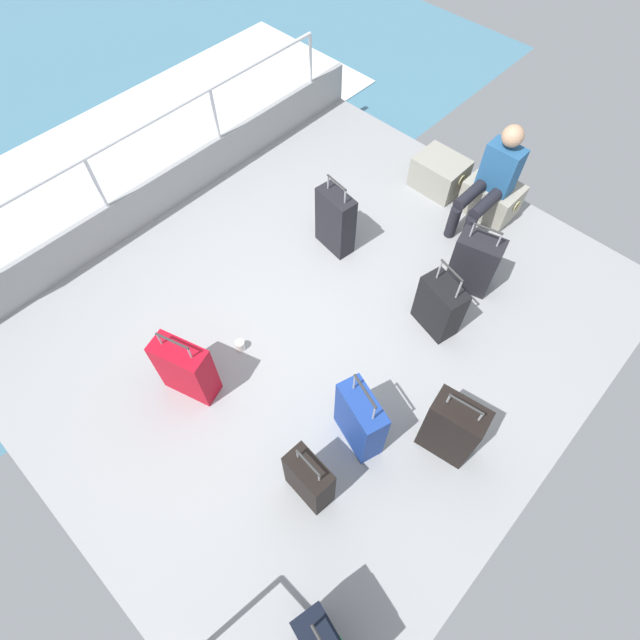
# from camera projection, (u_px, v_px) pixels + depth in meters

# --- Properties ---
(ground_plane) EXTENTS (4.40, 5.20, 0.06)m
(ground_plane) POSITION_uv_depth(u_px,v_px,m) (324.00, 321.00, 4.60)
(ground_plane) COLOR #939699
(gunwale_port) EXTENTS (0.06, 5.20, 0.45)m
(gunwale_port) POSITION_uv_depth(u_px,v_px,m) (172.00, 187.00, 5.19)
(gunwale_port) COLOR #939699
(gunwale_port) RESTS_ON ground_plane
(railing_port) EXTENTS (0.04, 4.20, 1.02)m
(railing_port) POSITION_uv_depth(u_px,v_px,m) (157.00, 142.00, 4.73)
(railing_port) COLOR silver
(railing_port) RESTS_ON ground_plane
(sea_wake) EXTENTS (12.00, 12.00, 0.01)m
(sea_wake) POSITION_uv_depth(u_px,v_px,m) (112.00, 167.00, 6.20)
(sea_wake) COLOR teal
(sea_wake) RESTS_ON ground_plane
(cargo_crate_0) EXTENTS (0.55, 0.42, 0.36)m
(cargo_crate_0) POSITION_uv_depth(u_px,v_px,m) (439.00, 173.00, 5.37)
(cargo_crate_0) COLOR gray
(cargo_crate_0) RESTS_ON ground_plane
(cargo_crate_1) EXTENTS (0.57, 0.40, 0.36)m
(cargo_crate_1) POSITION_uv_depth(u_px,v_px,m) (491.00, 198.00, 5.17)
(cargo_crate_1) COLOR #9E9989
(cargo_crate_1) RESTS_ON ground_plane
(passenger_seated) EXTENTS (0.34, 0.66, 1.06)m
(passenger_seated) POSITION_uv_depth(u_px,v_px,m) (492.00, 179.00, 4.79)
(passenger_seated) COLOR #26598C
(passenger_seated) RESTS_ON ground_plane
(suitcase_0) EXTENTS (0.48, 0.33, 0.75)m
(suitcase_0) POSITION_uv_depth(u_px,v_px,m) (186.00, 369.00, 3.96)
(suitcase_0) COLOR #B70C1E
(suitcase_0) RESTS_ON ground_plane
(suitcase_1) EXTENTS (0.45, 0.33, 0.76)m
(suitcase_1) POSITION_uv_depth(u_px,v_px,m) (474.00, 263.00, 4.55)
(suitcase_1) COLOR black
(suitcase_1) RESTS_ON ground_plane
(suitcase_3) EXTENTS (0.46, 0.31, 0.84)m
(suitcase_3) POSITION_uv_depth(u_px,v_px,m) (360.00, 420.00, 3.71)
(suitcase_3) COLOR navy
(suitcase_3) RESTS_ON ground_plane
(suitcase_4) EXTENTS (0.44, 0.31, 0.78)m
(suitcase_4) POSITION_uv_depth(u_px,v_px,m) (439.00, 306.00, 4.32)
(suitcase_4) COLOR black
(suitcase_4) RESTS_ON ground_plane
(suitcase_5) EXTENTS (0.42, 0.28, 0.79)m
(suitcase_5) POSITION_uv_depth(u_px,v_px,m) (452.00, 428.00, 3.66)
(suitcase_5) COLOR black
(suitcase_5) RESTS_ON ground_plane
(suitcase_6) EXTENTS (0.41, 0.24, 0.82)m
(suitcase_6) POSITION_uv_depth(u_px,v_px,m) (335.00, 221.00, 4.79)
(suitcase_6) COLOR black
(suitcase_6) RESTS_ON ground_plane
(suitcase_7) EXTENTS (0.36, 0.21, 0.66)m
(suitcase_7) POSITION_uv_depth(u_px,v_px,m) (309.00, 479.00, 3.53)
(suitcase_7) COLOR black
(suitcase_7) RESTS_ON ground_plane
(paper_cup) EXTENTS (0.08, 0.08, 0.10)m
(paper_cup) POSITION_uv_depth(u_px,v_px,m) (240.00, 345.00, 4.37)
(paper_cup) COLOR white
(paper_cup) RESTS_ON ground_plane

